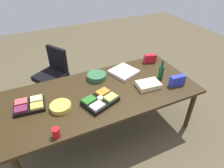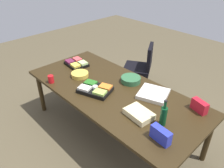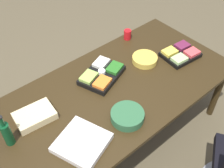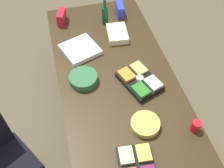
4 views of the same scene
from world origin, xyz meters
The scene contains 13 objects.
ground_plane centered at (0.00, 0.00, 0.00)m, with size 10.00×10.00×0.00m, color brown.
conference_table centered at (0.00, 0.00, 0.70)m, with size 2.59×1.17×0.75m.
office_chair centered at (0.51, -1.19, 0.37)m, with size 0.66×0.66×0.94m.
pizza_box centered at (-0.46, -0.29, 0.78)m, with size 0.36×0.36×0.05m, color silver.
salad_bowl centered at (-0.03, -0.33, 0.79)m, with size 0.28×0.28×0.08m, color #2D603A.
chip_bowl centered at (0.61, 0.10, 0.78)m, with size 0.26×0.26×0.06m, color gold.
chip_bag_red centered at (-1.03, -0.42, 0.82)m, with size 0.20×0.08×0.14m, color red.
veggie_tray centered at (0.13, 0.20, 0.79)m, with size 0.50×0.42×0.09m.
wine_bottle centered at (-0.87, 0.09, 0.88)m, with size 0.08×0.08×0.32m.
red_solo_cup centered at (0.75, 0.50, 0.81)m, with size 0.08×0.08×0.11m, color red.
chip_bag_blue centered at (-1.00, 0.30, 0.83)m, with size 0.22×0.08×0.15m, color #2936BC.
fruit_platter centered at (0.95, -0.09, 0.79)m, with size 0.39×0.31×0.07m.
sheet_cake centered at (-0.61, 0.17, 0.79)m, with size 0.32×0.22×0.07m, color beige.
Camera 4 is at (1.68, -0.47, 2.78)m, focal length 42.34 mm.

